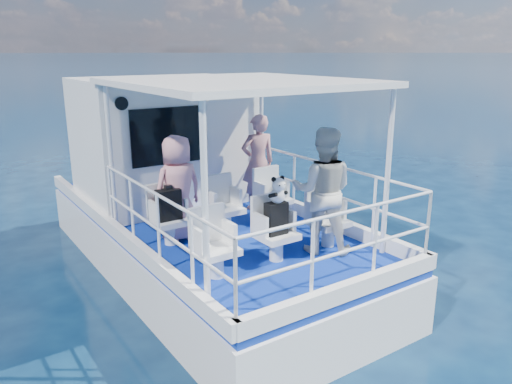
# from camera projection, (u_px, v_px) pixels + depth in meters

# --- Properties ---
(ground) EXTENTS (2000.00, 2000.00, 0.00)m
(ground) POSITION_uv_depth(u_px,v_px,m) (233.00, 290.00, 7.67)
(ground) COLOR #071B36
(ground) RESTS_ON ground
(hull) EXTENTS (3.00, 7.00, 1.60)m
(hull) POSITION_uv_depth(u_px,v_px,m) (202.00, 268.00, 8.47)
(hull) COLOR white
(hull) RESTS_ON ground
(deck) EXTENTS (2.90, 6.90, 0.10)m
(deck) POSITION_uv_depth(u_px,v_px,m) (201.00, 220.00, 8.23)
(deck) COLOR navy
(deck) RESTS_ON hull
(cabin) EXTENTS (2.85, 2.00, 2.20)m
(cabin) POSITION_uv_depth(u_px,v_px,m) (165.00, 140.00, 8.96)
(cabin) COLOR white
(cabin) RESTS_ON deck
(canopy) EXTENTS (3.00, 3.20, 0.08)m
(canopy) POSITION_uv_depth(u_px,v_px,m) (238.00, 82.00, 6.65)
(canopy) COLOR white
(canopy) RESTS_ON cabin
(canopy_posts) EXTENTS (2.77, 2.97, 2.20)m
(canopy_posts) POSITION_uv_depth(u_px,v_px,m) (241.00, 166.00, 6.93)
(canopy_posts) COLOR white
(canopy_posts) RESTS_ON deck
(railings) EXTENTS (2.84, 3.59, 1.00)m
(railings) POSITION_uv_depth(u_px,v_px,m) (254.00, 213.00, 6.83)
(railings) COLOR white
(railings) RESTS_ON deck
(seat_port_fwd) EXTENTS (0.48, 0.46, 0.38)m
(seat_port_fwd) POSITION_uv_depth(u_px,v_px,m) (171.00, 231.00, 7.05)
(seat_port_fwd) COLOR white
(seat_port_fwd) RESTS_ON deck
(seat_center_fwd) EXTENTS (0.48, 0.46, 0.38)m
(seat_center_fwd) POSITION_uv_depth(u_px,v_px,m) (225.00, 220.00, 7.53)
(seat_center_fwd) COLOR white
(seat_center_fwd) RESTS_ON deck
(seat_stbd_fwd) EXTENTS (0.48, 0.46, 0.38)m
(seat_stbd_fwd) POSITION_uv_depth(u_px,v_px,m) (273.00, 209.00, 8.02)
(seat_stbd_fwd) COLOR white
(seat_stbd_fwd) RESTS_ON deck
(seat_port_aft) EXTENTS (0.48, 0.46, 0.38)m
(seat_port_aft) POSITION_uv_depth(u_px,v_px,m) (216.00, 262.00, 6.01)
(seat_port_aft) COLOR white
(seat_port_aft) RESTS_ON deck
(seat_center_aft) EXTENTS (0.48, 0.46, 0.38)m
(seat_center_aft) POSITION_uv_depth(u_px,v_px,m) (276.00, 246.00, 6.50)
(seat_center_aft) COLOR white
(seat_center_aft) RESTS_ON deck
(seat_stbd_aft) EXTENTS (0.48, 0.46, 0.38)m
(seat_stbd_aft) POSITION_uv_depth(u_px,v_px,m) (328.00, 233.00, 6.98)
(seat_stbd_aft) COLOR white
(seat_stbd_aft) RESTS_ON deck
(passenger_port_fwd) EXTENTS (0.60, 0.44, 1.53)m
(passenger_port_fwd) POSITION_uv_depth(u_px,v_px,m) (178.00, 188.00, 7.07)
(passenger_port_fwd) COLOR pink
(passenger_port_fwd) RESTS_ON deck
(passenger_stbd_fwd) EXTENTS (0.66, 0.51, 1.64)m
(passenger_stbd_fwd) POSITION_uv_depth(u_px,v_px,m) (258.00, 162.00, 8.47)
(passenger_stbd_fwd) COLOR tan
(passenger_stbd_fwd) RESTS_ON deck
(passenger_stbd_aft) EXTENTS (1.05, 1.04, 1.71)m
(passenger_stbd_aft) POSITION_uv_depth(u_px,v_px,m) (323.00, 191.00, 6.62)
(passenger_stbd_aft) COLOR silver
(passenger_stbd_aft) RESTS_ON deck
(backpack_port) EXTENTS (0.33, 0.18, 0.43)m
(backpack_port) POSITION_uv_depth(u_px,v_px,m) (169.00, 205.00, 6.90)
(backpack_port) COLOR black
(backpack_port) RESTS_ON seat_port_fwd
(backpack_center) EXTENTS (0.28, 0.16, 0.42)m
(backpack_center) POSITION_uv_depth(u_px,v_px,m) (276.00, 218.00, 6.34)
(backpack_center) COLOR black
(backpack_center) RESTS_ON seat_center_aft
(compact_camera) EXTENTS (0.10, 0.06, 0.06)m
(compact_camera) POSITION_uv_depth(u_px,v_px,m) (168.00, 187.00, 6.85)
(compact_camera) COLOR black
(compact_camera) RESTS_ON backpack_port
(panda) EXTENTS (0.22, 0.18, 0.34)m
(panda) POSITION_uv_depth(u_px,v_px,m) (278.00, 190.00, 6.23)
(panda) COLOR white
(panda) RESTS_ON backpack_center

